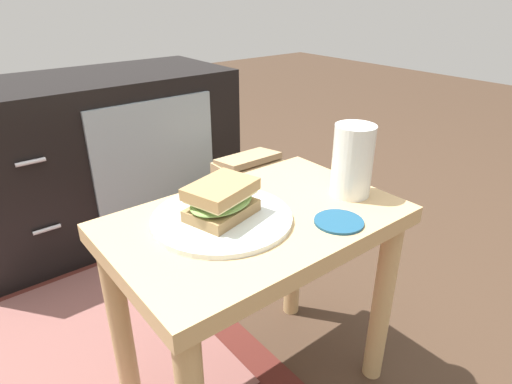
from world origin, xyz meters
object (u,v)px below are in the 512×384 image
Objects in this scene: sandwich_front at (221,200)px; coaster at (339,222)px; tv_cabinet at (100,157)px; plate at (222,218)px; beer_glass at (352,162)px; paper_bag at (248,203)px.

sandwich_front is 1.68× the size of coaster.
tv_cabinet is 3.65× the size of plate.
beer_glass is at bearing -14.76° from plate.
tv_cabinet reaches higher than paper_bag.
plate is at bearing 165.24° from beer_glass.
tv_cabinet is 6.22× the size of sandwich_front.
sandwich_front is at bearing -131.94° from paper_bag.
tv_cabinet is 0.94m from plate.
tv_cabinet reaches higher than plate.
sandwich_front is 1.03× the size of beer_glass.
plate is at bearing 138.91° from coaster.
sandwich_front is 0.29m from beer_glass.
plate is 0.70m from paper_bag.
tv_cabinet reaches higher than coaster.
plate is 1.76× the size of beer_glass.
tv_cabinet is at bearing 84.65° from sandwich_front.
sandwich_front is at bearing 165.24° from beer_glass.
coaster reaches higher than paper_bag.
paper_bag is (0.43, 0.48, -0.29)m from plate.
tv_cabinet is at bearing 84.65° from plate.
beer_glass is 0.15m from coaster.
paper_bag is (0.15, 0.55, -0.36)m from beer_glass.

